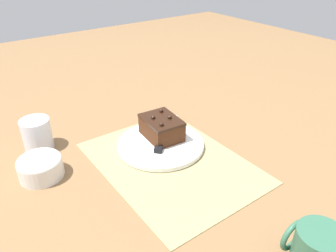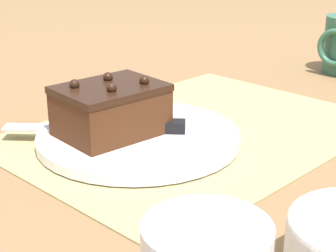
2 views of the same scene
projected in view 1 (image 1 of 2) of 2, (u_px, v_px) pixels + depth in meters
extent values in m
plane|color=olive|center=(171.00, 163.00, 0.87)|extent=(3.00, 3.00, 0.00)
cube|color=tan|center=(171.00, 162.00, 0.87)|extent=(0.46, 0.34, 0.00)
cylinder|color=white|center=(161.00, 144.00, 0.93)|extent=(0.25, 0.25, 0.01)
cube|color=#472614|center=(162.00, 129.00, 0.94)|extent=(0.12, 0.10, 0.05)
cube|color=black|center=(161.00, 120.00, 0.93)|extent=(0.13, 0.10, 0.01)
sphere|color=black|center=(162.00, 124.00, 0.89)|extent=(0.01, 0.01, 0.01)
sphere|color=black|center=(170.00, 117.00, 0.92)|extent=(0.01, 0.01, 0.01)
sphere|color=black|center=(153.00, 117.00, 0.92)|extent=(0.01, 0.01, 0.01)
sphere|color=black|center=(161.00, 111.00, 0.96)|extent=(0.01, 0.01, 0.01)
cube|color=black|center=(160.00, 145.00, 0.90)|extent=(0.06, 0.07, 0.01)
cube|color=#B7BABF|center=(169.00, 127.00, 1.00)|extent=(0.12, 0.13, 0.00)
cylinder|color=white|center=(37.00, 134.00, 0.91)|extent=(0.08, 0.08, 0.09)
cylinder|color=white|center=(41.00, 169.00, 0.81)|extent=(0.11, 0.11, 0.05)
torus|color=white|center=(39.00, 161.00, 0.80)|extent=(0.11, 0.11, 0.02)
torus|color=#33664C|center=(293.00, 235.00, 0.59)|extent=(0.01, 0.07, 0.07)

